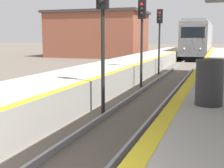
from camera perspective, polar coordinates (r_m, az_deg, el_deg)
The scene contains 6 objects.
train at distance 39.25m, azimuth 15.55°, elevation 7.90°, with size 2.73×17.26×4.20m.
signal_near at distance 9.94m, azimuth -1.74°, elevation 11.43°, with size 0.36×0.31×4.22m.
signal_mid at distance 15.32m, azimuth 5.47°, elevation 10.45°, with size 0.36×0.31×4.22m.
signal_far at distance 20.83m, azimuth 8.68°, elevation 9.92°, with size 0.36×0.31×4.22m.
trash_bin at distance 7.03m, azimuth 17.37°, elevation 0.29°, with size 0.61×0.61×0.99m.
station_building at distance 38.57m, azimuth -2.66°, elevation 9.10°, with size 11.58×7.70×5.47m.
Camera 1 is at (2.55, -2.56, 2.49)m, focal length 50.00 mm.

